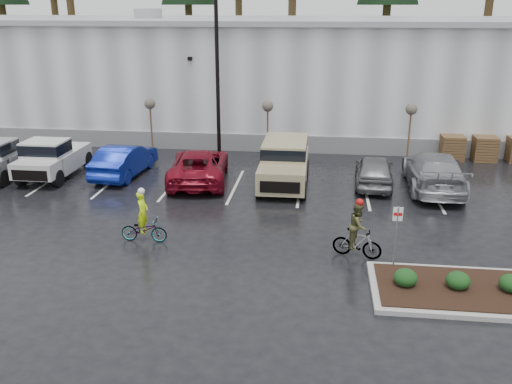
# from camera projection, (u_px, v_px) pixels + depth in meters

# --- Properties ---
(ground) EXTENTS (120.00, 120.00, 0.00)m
(ground) POSITION_uv_depth(u_px,v_px,m) (274.00, 267.00, 17.50)
(ground) COLOR black
(ground) RESTS_ON ground
(warehouse) EXTENTS (60.50, 15.50, 7.20)m
(warehouse) POSITION_uv_depth(u_px,v_px,m) (303.00, 72.00, 36.94)
(warehouse) COLOR #A9ABAE
(warehouse) RESTS_ON ground
(wooded_ridge) EXTENTS (80.00, 25.00, 6.00)m
(wooded_ridge) POSITION_uv_depth(u_px,v_px,m) (311.00, 54.00, 58.73)
(wooded_ridge) COLOR #253516
(wooded_ridge) RESTS_ON ground
(lamppost) EXTENTS (0.50, 1.00, 9.22)m
(lamppost) POSITION_uv_depth(u_px,v_px,m) (217.00, 54.00, 27.35)
(lamppost) COLOR black
(lamppost) RESTS_ON ground
(sapling_west) EXTENTS (0.60, 0.60, 3.20)m
(sapling_west) POSITION_uv_depth(u_px,v_px,m) (150.00, 107.00, 29.70)
(sapling_west) COLOR #492F1D
(sapling_west) RESTS_ON ground
(sapling_mid) EXTENTS (0.60, 0.60, 3.20)m
(sapling_mid) POSITION_uv_depth(u_px,v_px,m) (268.00, 109.00, 28.97)
(sapling_mid) COLOR #492F1D
(sapling_mid) RESTS_ON ground
(sapling_east) EXTENTS (0.60, 0.60, 3.20)m
(sapling_east) POSITION_uv_depth(u_px,v_px,m) (411.00, 113.00, 28.13)
(sapling_east) COLOR #492F1D
(sapling_east) RESTS_ON ground
(pallet_stack_a) EXTENTS (1.20, 1.20, 1.35)m
(pallet_stack_a) POSITION_uv_depth(u_px,v_px,m) (452.00, 148.00, 29.46)
(pallet_stack_a) COLOR #492F1D
(pallet_stack_a) RESTS_ON ground
(pallet_stack_b) EXTENTS (1.20, 1.20, 1.35)m
(pallet_stack_b) POSITION_uv_depth(u_px,v_px,m) (484.00, 148.00, 29.27)
(pallet_stack_b) COLOR #492F1D
(pallet_stack_b) RESTS_ON ground
(curb_island) EXTENTS (8.00, 3.00, 0.15)m
(curb_island) POSITION_uv_depth(u_px,v_px,m) (510.00, 294.00, 15.75)
(curb_island) COLOR gray
(curb_island) RESTS_ON ground
(mulch_bed) EXTENTS (7.60, 2.60, 0.04)m
(mulch_bed) POSITION_uv_depth(u_px,v_px,m) (510.00, 291.00, 15.72)
(mulch_bed) COLOR black
(mulch_bed) RESTS_ON curb_island
(shrub_a) EXTENTS (0.70, 0.70, 0.52)m
(shrub_a) POSITION_uv_depth(u_px,v_px,m) (406.00, 278.00, 15.98)
(shrub_a) COLOR black
(shrub_a) RESTS_ON curb_island
(shrub_b) EXTENTS (0.70, 0.70, 0.52)m
(shrub_b) POSITION_uv_depth(u_px,v_px,m) (458.00, 281.00, 15.81)
(shrub_b) COLOR black
(shrub_b) RESTS_ON curb_island
(shrub_c) EXTENTS (0.70, 0.70, 0.52)m
(shrub_c) POSITION_uv_depth(u_px,v_px,m) (512.00, 284.00, 15.64)
(shrub_c) COLOR black
(shrub_c) RESTS_ON curb_island
(fire_lane_sign) EXTENTS (0.30, 0.05, 2.20)m
(fire_lane_sign) POSITION_uv_depth(u_px,v_px,m) (396.00, 230.00, 16.80)
(fire_lane_sign) COLOR gray
(fire_lane_sign) RESTS_ON ground
(pickup_silver) EXTENTS (2.10, 5.20, 1.96)m
(pickup_silver) POSITION_uv_depth(u_px,v_px,m) (4.00, 156.00, 26.75)
(pickup_silver) COLOR #B5B7BD
(pickup_silver) RESTS_ON ground
(pickup_white) EXTENTS (2.10, 5.20, 1.96)m
(pickup_white) POSITION_uv_depth(u_px,v_px,m) (56.00, 156.00, 26.73)
(pickup_white) COLOR beige
(pickup_white) RESTS_ON ground
(car_blue) EXTENTS (2.05, 4.87, 1.57)m
(car_blue) POSITION_uv_depth(u_px,v_px,m) (125.00, 160.00, 26.70)
(car_blue) COLOR navy
(car_blue) RESTS_ON ground
(car_red) EXTENTS (3.25, 5.87, 1.56)m
(car_red) POSITION_uv_depth(u_px,v_px,m) (199.00, 166.00, 25.79)
(car_red) COLOR maroon
(car_red) RESTS_ON ground
(suv_tan) EXTENTS (2.20, 5.10, 2.06)m
(suv_tan) POSITION_uv_depth(u_px,v_px,m) (284.00, 164.00, 25.09)
(suv_tan) COLOR tan
(suv_tan) RESTS_ON ground
(car_grey) EXTENTS (1.97, 4.34, 1.45)m
(car_grey) POSITION_uv_depth(u_px,v_px,m) (374.00, 170.00, 25.23)
(car_grey) COLOR slate
(car_grey) RESTS_ON ground
(car_far_silver) EXTENTS (2.59, 5.95, 1.70)m
(car_far_silver) POSITION_uv_depth(u_px,v_px,m) (434.00, 171.00, 24.70)
(car_far_silver) COLOR #999AA0
(car_far_silver) RESTS_ON ground
(cyclist_hivis) EXTENTS (1.67, 0.59, 2.02)m
(cyclist_hivis) POSITION_uv_depth(u_px,v_px,m) (144.00, 225.00, 19.24)
(cyclist_hivis) COLOR #3F3F44
(cyclist_hivis) RESTS_ON ground
(cyclist_olive) EXTENTS (1.67, 0.90, 2.08)m
(cyclist_olive) POSITION_uv_depth(u_px,v_px,m) (358.00, 236.00, 17.98)
(cyclist_olive) COLOR #3F3F44
(cyclist_olive) RESTS_ON ground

